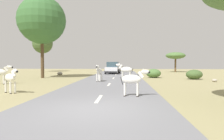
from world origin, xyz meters
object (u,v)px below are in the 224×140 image
zebra_0 (99,71)px  rock_0 (60,74)px  zebra_1 (0,73)px  bush_1 (194,74)px  car_0 (113,68)px  tree_4 (43,44)px  rock_2 (215,80)px  bush_2 (154,73)px  tree_2 (176,56)px  zebra_3 (133,80)px  zebra_4 (125,70)px  zebra_2 (11,78)px  tree_1 (42,20)px

zebra_0 → rock_0: 10.86m
zebra_1 → bush_1: bearing=93.6°
car_0 → tree_4: size_ratio=0.64×
bush_1 → rock_2: bush_1 is taller
car_0 → tree_4: bearing=-20.0°
car_0 → rock_2: car_0 is taller
zebra_1 → bush_2: (12.99, 7.67, -0.43)m
tree_2 → rock_0: size_ratio=4.96×
zebra_3 → zebra_4: 9.13m
bush_2 → rock_0: (-11.84, 3.32, -0.27)m
zebra_4 → rock_0: size_ratio=2.40×
bush_2 → rock_0: 12.30m
car_0 → zebra_4: bearing=103.5°
tree_2 → zebra_2: bearing=-121.1°
car_0 → rock_0: size_ratio=6.29×
zebra_0 → zebra_4: bearing=-137.0°
tree_2 → bush_2: tree_2 is taller
zebra_2 → bush_2: bearing=178.9°
zebra_0 → rock_2: bearing=-168.1°
zebra_2 → rock_0: (-2.25, 15.37, -0.62)m
zebra_2 → zebra_4: bearing=179.5°
zebra_1 → tree_4: 21.77m
rock_0 → zebra_4: bearing=-39.4°
zebra_1 → zebra_3: (10.15, -5.26, -0.04)m
tree_2 → rock_2: bearing=-93.3°
bush_2 → zebra_1: bearing=-149.4°
zebra_4 → bush_2: bearing=-28.4°
zebra_4 → bush_1: bearing=-63.6°
bush_1 → bush_2: bearing=153.1°
zebra_3 → tree_1: size_ratio=0.16×
zebra_0 → zebra_3: 7.93m
zebra_4 → tree_4: size_ratio=0.24×
zebra_4 → rock_2: (7.85, -0.84, -0.88)m
rock_0 → rock_2: rock_0 is taller
rock_0 → tree_4: bearing=123.1°
zebra_1 → bush_1: 17.77m
zebra_3 → bush_1: 12.86m
tree_4 → zebra_1: bearing=-75.9°
bush_1 → bush_2: bush_2 is taller
zebra_2 → car_0: car_0 is taller
zebra_1 → car_0: bearing=136.5°
car_0 → tree_1: size_ratio=0.50×
zebra_1 → bush_1: zebra_1 is taller
zebra_2 → tree_2: tree_2 is taller
bush_1 → rock_0: size_ratio=2.30×
tree_2 → bush_1: size_ratio=2.15×
tree_1 → tree_4: (-5.87, 14.23, -1.19)m
zebra_0 → rock_0: bearing=-46.7°
tree_1 → rock_0: 7.60m
zebra_3 → bush_1: zebra_3 is taller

